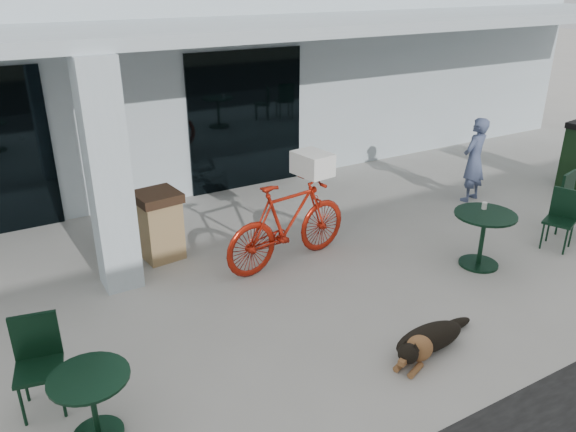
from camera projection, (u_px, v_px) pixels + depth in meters
ground at (299, 335)px, 6.74m from camera, size 80.00×80.00×0.00m
building at (104, 58)px, 12.59m from camera, size 22.00×7.00×4.50m
storefront_glass_right at (246, 121)px, 10.99m from camera, size 2.40×0.06×2.70m
column at (109, 178)px, 7.25m from camera, size 0.50×0.50×3.12m
overhang at (175, 31)px, 8.32m from camera, size 22.00×2.80×0.18m
bicycle at (288, 223)px, 8.19m from camera, size 2.23×0.92×1.30m
laundry_basket at (312, 164)px, 8.12m from camera, size 0.49×0.61×0.33m
dog at (430, 337)px, 6.40m from camera, size 1.14×0.74×0.36m
cafe_table_near at (94, 406)px, 5.14m from camera, size 0.93×0.93×0.69m
cafe_chair_near at (39, 368)px, 5.41m from camera, size 0.53×0.56×0.98m
cafe_table_far at (482, 240)px, 8.21m from camera, size 1.10×1.10×0.83m
cafe_chair_far_b at (560, 221)px, 8.71m from camera, size 0.59×0.56×0.94m
person at (474, 160)px, 10.47m from camera, size 0.66×0.51×1.60m
cup_on_table at (484, 206)px, 8.19m from camera, size 0.09×0.09×0.10m
trash_receptacle at (160, 225)px, 8.41m from camera, size 0.68×0.68×1.05m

